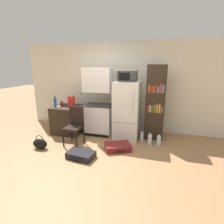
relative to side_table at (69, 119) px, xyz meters
name	(u,v)px	position (x,y,z in m)	size (l,w,h in m)	color
ground_plane	(95,158)	(1.30, -1.21, -0.39)	(24.00, 24.00, 0.00)	#A3754C
wall_back	(125,87)	(1.50, 0.79, 0.90)	(6.40, 0.10, 2.58)	silver
side_table	(69,119)	(0.00, 0.00, 0.00)	(0.79, 0.78, 0.78)	#2D2319
kitchen_hutch	(99,105)	(0.89, 0.13, 0.47)	(0.79, 0.53, 1.86)	white
refrigerator	(127,110)	(1.71, 0.07, 0.37)	(0.65, 0.67, 1.53)	silver
microwave	(128,76)	(1.71, 0.06, 1.27)	(0.46, 0.42, 0.26)	#333333
bookshelf	(155,103)	(2.43, 0.23, 0.58)	(0.48, 0.34, 1.95)	#2D2319
bottle_olive_oil	(73,101)	(0.05, 0.22, 0.51)	(0.06, 0.06, 0.29)	#566619
bottle_ketchup_red	(62,104)	(-0.21, 0.03, 0.45)	(0.07, 0.07, 0.15)	#AD1914
bottle_blue_soda	(55,102)	(-0.34, -0.10, 0.52)	(0.08, 0.08, 0.32)	#1E47A3
bowl	(58,107)	(-0.21, -0.16, 0.41)	(0.12, 0.12, 0.03)	silver
cereal_box	(71,101)	(0.12, 0.02, 0.54)	(0.19, 0.07, 0.30)	red
chair	(75,123)	(0.56, -0.66, 0.16)	(0.42, 0.43, 0.95)	black
suitcase_large_flat	(118,147)	(1.67, -0.72, -0.32)	(0.70, 0.61, 0.14)	maroon
suitcase_small_flat	(81,155)	(1.00, -1.30, -0.32)	(0.60, 0.43, 0.14)	black
handbag	(40,144)	(-0.13, -1.16, -0.27)	(0.36, 0.20, 0.33)	black
water_bottle_front	(142,136)	(2.16, -0.06, -0.26)	(0.09, 0.09, 0.30)	silver
water_bottle_middle	(159,140)	(2.59, -0.21, -0.26)	(0.10, 0.10, 0.31)	silver
water_bottle_back	(150,139)	(2.37, -0.21, -0.25)	(0.10, 0.10, 0.34)	silver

